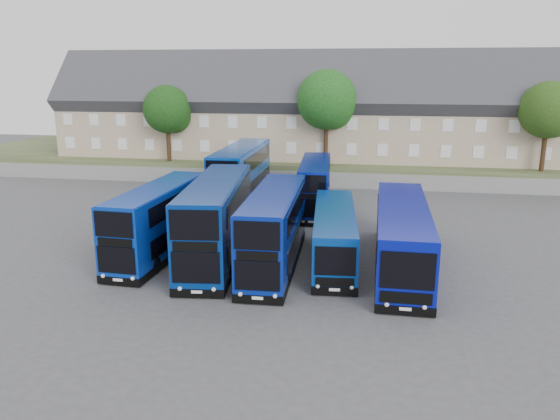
% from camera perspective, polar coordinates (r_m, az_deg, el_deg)
% --- Properties ---
extents(ground, '(120.00, 120.00, 0.00)m').
position_cam_1_polar(ground, '(30.72, -3.05, -6.72)').
color(ground, '#47474C').
rests_on(ground, ground).
extents(retaining_wall, '(70.00, 0.40, 1.50)m').
position_cam_1_polar(retaining_wall, '(53.35, 2.46, 3.25)').
color(retaining_wall, slate).
rests_on(retaining_wall, ground).
extents(earth_bank, '(80.00, 20.00, 2.00)m').
position_cam_1_polar(earth_bank, '(63.09, 3.57, 5.21)').
color(earth_bank, '#434D2B').
rests_on(earth_bank, ground).
extents(terrace_row, '(66.00, 10.40, 11.20)m').
position_cam_1_polar(terrace_row, '(58.14, 9.22, 9.82)').
color(terrace_row, tan).
rests_on(terrace_row, earth_bank).
extents(dd_front_left, '(3.01, 10.78, 4.24)m').
position_cam_1_polar(dd_front_left, '(33.99, -12.54, -1.27)').
color(dd_front_left, '#0930A6').
rests_on(dd_front_left, ground).
extents(dd_front_mid, '(3.95, 12.18, 4.76)m').
position_cam_1_polar(dd_front_mid, '(32.53, -6.66, -1.25)').
color(dd_front_mid, navy).
rests_on(dd_front_mid, ground).
extents(dd_front_right, '(2.82, 11.12, 4.39)m').
position_cam_1_polar(dd_front_right, '(31.15, -0.62, -2.20)').
color(dd_front_right, '#072090').
rests_on(dd_front_right, ground).
extents(dd_rear_left, '(2.78, 12.05, 4.79)m').
position_cam_1_polar(dd_rear_left, '(46.46, -4.08, 3.57)').
color(dd_rear_left, '#083D9F').
rests_on(dd_rear_left, ground).
extents(dd_rear_right, '(2.92, 10.13, 3.97)m').
position_cam_1_polar(dd_rear_right, '(44.04, 3.66, 2.44)').
color(dd_rear_right, '#081D98').
rests_on(dd_rear_right, ground).
extents(coach_east_a, '(3.20, 11.38, 3.07)m').
position_cam_1_polar(coach_east_a, '(32.61, 5.69, -2.71)').
color(coach_east_a, '#083693').
rests_on(coach_east_a, ground).
extents(coach_east_b, '(2.99, 13.39, 3.65)m').
position_cam_1_polar(coach_east_b, '(31.88, 12.59, -2.85)').
color(coach_east_b, '#08129F').
rests_on(coach_east_b, ground).
extents(tree_west, '(4.80, 4.80, 7.65)m').
position_cam_1_polar(tree_west, '(56.89, -11.54, 10.08)').
color(tree_west, '#382314').
rests_on(tree_west, earth_bank).
extents(tree_mid, '(5.76, 5.76, 9.18)m').
position_cam_1_polar(tree_mid, '(53.81, 5.07, 11.17)').
color(tree_mid, '#382314').
rests_on(tree_mid, earth_bank).
extents(tree_east, '(5.12, 5.12, 8.16)m').
position_cam_1_polar(tree_east, '(55.51, 26.33, 9.15)').
color(tree_east, '#382314').
rests_on(tree_east, earth_bank).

